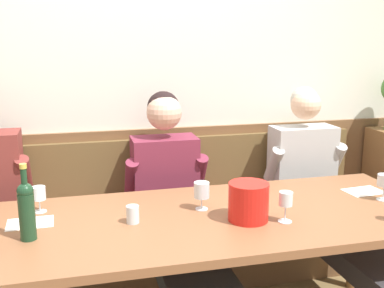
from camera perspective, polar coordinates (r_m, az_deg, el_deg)
room_wall_back at (r=3.12m, az=-4.97°, el=9.27°), size 6.80×0.08×2.80m
wood_wainscot_panel at (r=3.25m, az=-4.51°, el=-6.82°), size 6.80×0.03×1.00m
wall_bench at (r=3.14m, az=-3.77°, el=-11.85°), size 2.82×0.42×0.94m
dining_table at (r=2.31m, az=-0.45°, el=-10.52°), size 2.52×0.91×0.75m
person_center_right_seat at (r=2.66m, az=-1.75°, el=-8.55°), size 0.51×1.38×1.27m
person_right_seat at (r=2.98m, az=16.57°, el=-7.01°), size 0.53×1.37×1.28m
ice_bucket at (r=2.24m, az=6.88°, el=-6.98°), size 0.19×0.19×0.18m
wine_bottle_amber_mid at (r=2.12m, az=-19.48°, el=-7.38°), size 0.07×0.07×0.34m
wine_glass_center_rear at (r=2.24m, az=11.34°, el=-6.73°), size 0.07×0.07×0.15m
wine_glass_mid_left at (r=2.35m, az=1.18°, el=-5.80°), size 0.08×0.08×0.14m
wine_glass_center_front at (r=2.44m, az=-18.13°, el=-5.84°), size 0.07×0.07×0.13m
wine_glass_right_end at (r=2.68m, az=22.35°, el=-4.21°), size 0.07×0.07×0.14m
water_tumbler_left at (r=2.22m, az=-7.23°, el=-8.48°), size 0.06×0.06×0.08m
tasting_sheet_left_guest at (r=2.82m, az=20.17°, el=-5.41°), size 0.22×0.17×0.00m
tasting_sheet_right_guest at (r=2.34m, az=-19.08°, el=-9.07°), size 0.21×0.16×0.00m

